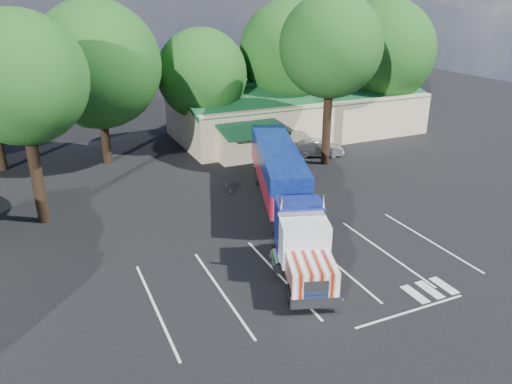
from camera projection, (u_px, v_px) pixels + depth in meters
name	position (u px, v px, depth m)	size (l,w,h in m)	color
ground	(236.00, 229.00, 30.16)	(120.00, 120.00, 0.00)	black
event_hall	(296.00, 112.00, 49.65)	(24.20, 14.12, 5.55)	#BDA98C
tree_row_c	(97.00, 65.00, 38.96)	(10.00, 10.00, 13.05)	black
tree_row_d	(202.00, 74.00, 44.04)	(8.00, 8.00, 10.60)	black
tree_row_e	(290.00, 52.00, 47.34)	(9.60, 9.60, 12.90)	black
tree_row_f	(383.00, 51.00, 50.26)	(10.40, 10.40, 13.00)	black
tree_near_left	(20.00, 79.00, 27.94)	(7.60, 7.60, 12.65)	black
tree_near_right	(331.00, 46.00, 38.22)	(8.00, 8.00, 13.50)	black
semi_truck	(283.00, 183.00, 31.04)	(8.47, 18.97, 4.04)	black
woman	(300.00, 246.00, 26.19)	(0.67, 0.44, 1.85)	black
bicycle	(228.00, 186.00, 35.63)	(0.56, 1.61, 0.84)	black
silver_sedan	(318.00, 148.00, 43.36)	(1.52, 4.36, 1.44)	#A0A2A7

